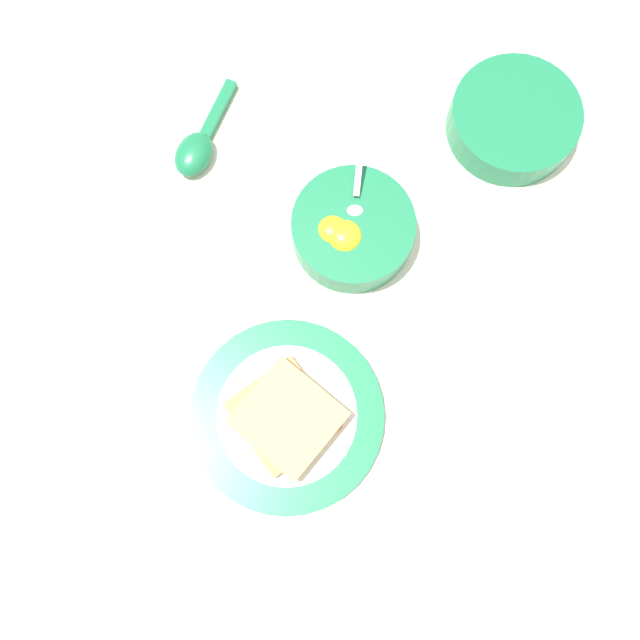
% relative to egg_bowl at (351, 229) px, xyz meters
% --- Properties ---
extents(ground_plane, '(3.00, 3.00, 0.00)m').
position_rel_egg_bowl_xyz_m(ground_plane, '(0.05, -0.03, -0.02)').
color(ground_plane, silver).
extents(egg_bowl, '(0.14, 0.15, 0.07)m').
position_rel_egg_bowl_xyz_m(egg_bowl, '(0.00, 0.00, 0.00)').
color(egg_bowl, '#196B42').
rests_on(egg_bowl, ground_plane).
extents(toast_plate, '(0.22, 0.22, 0.01)m').
position_rel_egg_bowl_xyz_m(toast_plate, '(-0.07, -0.21, -0.02)').
color(toast_plate, '#196B42').
rests_on(toast_plate, ground_plane).
extents(toast_sandwich, '(0.14, 0.14, 0.03)m').
position_rel_egg_bowl_xyz_m(toast_sandwich, '(-0.07, -0.22, 0.00)').
color(toast_sandwich, tan).
rests_on(toast_sandwich, toast_plate).
extents(soup_spoon, '(0.08, 0.14, 0.03)m').
position_rel_egg_bowl_xyz_m(soup_spoon, '(-0.19, 0.11, -0.01)').
color(soup_spoon, '#196B42').
rests_on(soup_spoon, ground_plane).
extents(congee_bowl, '(0.16, 0.16, 0.04)m').
position_rel_egg_bowl_xyz_m(congee_bowl, '(0.20, 0.14, -0.00)').
color(congee_bowl, '#196B42').
rests_on(congee_bowl, ground_plane).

